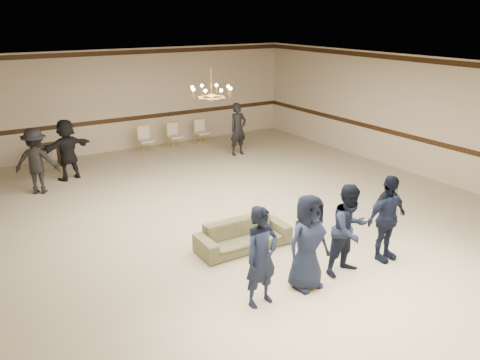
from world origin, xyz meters
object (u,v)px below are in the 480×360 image
(chandelier, at_px, (211,82))
(adult_mid, at_px, (67,149))
(boy_d, at_px, (387,218))
(adult_left, at_px, (36,161))
(adult_right, at_px, (238,129))
(banquet_chair_mid, at_px, (175,136))
(boy_b, at_px, (308,242))
(banquet_chair_left, at_px, (146,140))
(boy_c, at_px, (350,230))
(settee, at_px, (243,235))
(boy_a, at_px, (261,257))
(console_table, at_px, (46,156))
(banquet_chair_right, at_px, (202,133))

(chandelier, xyz_separation_m, adult_mid, (-2.25, 3.91, -2.06))
(boy_d, bearing_deg, adult_left, 120.85)
(adult_right, bearing_deg, boy_d, -108.06)
(adult_left, relative_size, banquet_chair_mid, 1.91)
(boy_b, xyz_separation_m, banquet_chair_left, (0.81, 8.92, -0.37))
(boy_b, relative_size, boy_d, 1.00)
(adult_mid, bearing_deg, boy_b, 87.95)
(boy_c, relative_size, boy_d, 1.00)
(settee, distance_m, banquet_chair_left, 7.26)
(boy_a, height_order, settee, boy_a)
(boy_c, xyz_separation_m, console_table, (-3.09, 9.12, -0.46))
(boy_b, distance_m, settee, 1.81)
(banquet_chair_mid, distance_m, banquet_chair_right, 1.00)
(adult_right, distance_m, banquet_chair_mid, 2.20)
(boy_b, distance_m, banquet_chair_right, 9.36)
(boy_d, relative_size, banquet_chair_mid, 1.87)
(boy_c, xyz_separation_m, boy_d, (0.90, 0.00, 0.00))
(boy_c, xyz_separation_m, banquet_chair_left, (-0.09, 8.92, -0.37))
(settee, bearing_deg, console_table, 106.81)
(boy_c, xyz_separation_m, banquet_chair_mid, (0.91, 8.92, -0.37))
(boy_c, xyz_separation_m, adult_mid, (-2.79, 7.67, 0.02))
(adult_left, bearing_deg, console_table, -79.10)
(boy_c, height_order, settee, boy_c)
(chandelier, xyz_separation_m, banquet_chair_left, (0.45, 5.16, -2.45))
(console_table, bearing_deg, boy_a, -83.38)
(banquet_chair_left, bearing_deg, banquet_chair_right, 3.67)
(boy_a, height_order, console_table, boy_a)
(adult_left, bearing_deg, banquet_chair_left, -125.01)
(boy_a, relative_size, banquet_chair_left, 1.87)
(boy_a, relative_size, boy_b, 1.00)
(boy_a, height_order, banquet_chair_right, boy_a)
(adult_left, bearing_deg, boy_d, 149.85)
(chandelier, relative_size, banquet_chair_left, 1.10)
(settee, bearing_deg, boy_a, -113.02)
(adult_mid, height_order, console_table, adult_mid)
(settee, relative_size, adult_right, 1.11)
(chandelier, bearing_deg, banquet_chair_right, 64.61)
(boy_a, xyz_separation_m, adult_left, (-1.89, 6.97, 0.02))
(boy_d, bearing_deg, boy_b, 177.46)
(adult_mid, xyz_separation_m, adult_right, (5.10, -0.40, 0.00))
(chandelier, height_order, console_table, chandelier)
(boy_d, distance_m, adult_left, 8.34)
(settee, xyz_separation_m, banquet_chair_mid, (1.93, 7.20, 0.16))
(boy_b, bearing_deg, banquet_chair_left, 82.25)
(chandelier, xyz_separation_m, adult_right, (2.85, 3.51, -2.06))
(adult_right, relative_size, banquet_chair_mid, 1.91)
(adult_left, bearing_deg, settee, 143.43)
(adult_right, xyz_separation_m, console_table, (-5.40, 1.86, -0.48))
(boy_a, height_order, adult_left, adult_left)
(chandelier, relative_size, adult_mid, 0.57)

